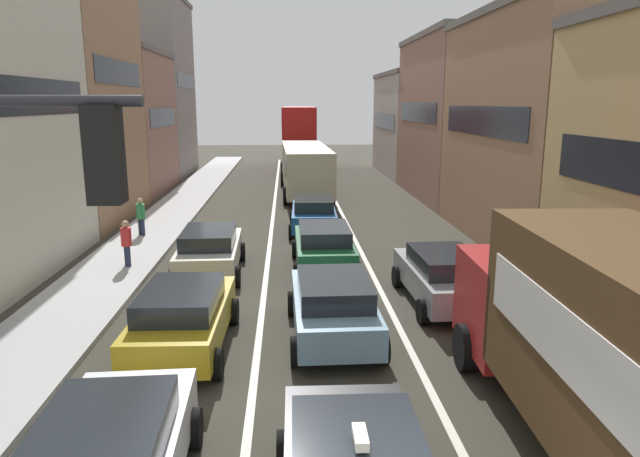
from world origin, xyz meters
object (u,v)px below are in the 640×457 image
Objects in this scene: sedan_centre_lane_second at (333,305)px; bus_far_queue_secondary at (299,135)px; coupe_centre_lane_fourth at (314,213)px; sedan_right_lane_behind_truck at (443,276)px; removalist_box_truck at (604,337)px; wagon_left_lane_second at (183,316)px; pedestrian_mid_sidewalk at (126,242)px; pedestrian_near_kerb at (141,216)px; bus_mid_queue_primary at (305,166)px; hatchback_centre_lane_third at (324,246)px; sedan_left_lane_third at (210,250)px.

sedan_centre_lane_second is 34.00m from bus_far_queue_secondary.
coupe_centre_lane_fourth is 9.59m from sedan_right_lane_behind_truck.
removalist_box_truck reaches higher than wagon_left_lane_second.
pedestrian_mid_sidewalk reaches higher than wagon_left_lane_second.
wagon_left_lane_second is 11.47m from pedestrian_near_kerb.
sedan_right_lane_behind_truck is 13.05m from pedestrian_near_kerb.
bus_mid_queue_primary is 12.79m from pedestrian_near_kerb.
pedestrian_near_kerb is at bearing 32.77° from sedan_centre_lane_second.
pedestrian_mid_sidewalk is (0.64, -4.49, 0.00)m from pedestrian_near_kerb.
bus_far_queue_secondary reaches higher than hatchback_centre_lane_third.
pedestrian_near_kerb is at bearing 145.22° from bus_mid_queue_primary.
bus_far_queue_secondary is (-3.69, 38.72, 0.86)m from removalist_box_truck.
sedan_centre_lane_second is 11.21m from coupe_centre_lane_fourth.
removalist_box_truck is 1.81× the size of hatchback_centre_lane_third.
bus_mid_queue_primary is at bearing -14.10° from sedan_left_lane_third.
wagon_left_lane_second is 0.41× the size of bus_mid_queue_primary.
removalist_box_truck reaches higher than sedan_centre_lane_second.
hatchback_centre_lane_third is 0.99× the size of coupe_centre_lane_fourth.
removalist_box_truck is at bearing -75.58° from pedestrian_mid_sidewalk.
sedan_left_lane_third is (-3.52, 5.30, 0.00)m from sedan_centre_lane_second.
sedan_centre_lane_second and hatchback_centre_lane_third have the same top height.
pedestrian_mid_sidewalk is (-6.26, -28.03, -1.88)m from bus_far_queue_secondary.
bus_mid_queue_primary is (-0.10, 15.47, 0.96)m from hatchback_centre_lane_third.
pedestrian_mid_sidewalk reaches higher than sedan_right_lane_behind_truck.
removalist_box_truck reaches higher than coupe_centre_lane_fourth.
removalist_box_truck is 1.79× the size of wagon_left_lane_second.
pedestrian_mid_sidewalk reaches higher than coupe_centre_lane_fourth.
coupe_centre_lane_fourth is at bearing 11.30° from pedestrian_mid_sidewalk.
sedan_centre_lane_second is at bearing -102.22° from pedestrian_near_kerb.
sedan_centre_lane_second is 5.61m from hatchback_centre_lane_third.
wagon_left_lane_second is at bearing 149.92° from hatchback_centre_lane_third.
hatchback_centre_lane_third and coupe_centre_lane_fourth have the same top height.
bus_far_queue_secondary is at bearing -1.23° from bus_mid_queue_primary.
removalist_box_truck is 4.69× the size of pedestrian_mid_sidewalk.
coupe_centre_lane_fourth is 0.41× the size of bus_far_queue_secondary.
bus_mid_queue_primary is at bearing 10.92° from pedestrian_near_kerb.
coupe_centre_lane_fourth is 22.81m from bus_far_queue_secondary.
sedan_centre_lane_second is 21.10m from bus_mid_queue_primary.
sedan_left_lane_third is 28.92m from bus_far_queue_secondary.
pedestrian_mid_sidewalk is (-6.34, -15.17, -0.81)m from bus_mid_queue_primary.
pedestrian_mid_sidewalk reaches higher than sedan_left_lane_third.
hatchback_centre_lane_third is at bearing -31.17° from pedestrian_mid_sidewalk.
sedan_centre_lane_second is 3.83m from sedan_right_lane_behind_truck.
pedestrian_near_kerb is at bearing 37.23° from removalist_box_truck.
bus_mid_queue_primary is at bearing 38.80° from pedestrian_mid_sidewalk.
sedan_centre_lane_second is at bearing -147.71° from sedan_left_lane_third.
removalist_box_truck is 38.91m from bus_far_queue_secondary.
coupe_centre_lane_fourth is at bearing 17.19° from sedan_right_lane_behind_truck.
bus_far_queue_secondary is 6.35× the size of pedestrian_near_kerb.
removalist_box_truck is 12.44m from sedan_left_lane_third.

